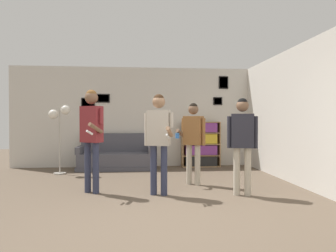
{
  "coord_description": "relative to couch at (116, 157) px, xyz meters",
  "views": [
    {
      "loc": [
        -0.36,
        -3.67,
        1.24
      ],
      "look_at": [
        0.17,
        2.26,
        1.14
      ],
      "focal_mm": 32.0,
      "sensor_mm": 36.0,
      "label": 1
    }
  ],
  "objects": [
    {
      "name": "floor_lamp",
      "position": [
        -1.25,
        -0.62,
        0.98
      ],
      "size": [
        0.5,
        0.28,
        1.61
      ],
      "color": "#ADA89E",
      "rests_on": "ground_plane"
    },
    {
      "name": "person_player_foreground_center",
      "position": [
        0.95,
        -2.81,
        0.75
      ],
      "size": [
        0.48,
        0.55,
        1.69
      ],
      "color": "#2D334C",
      "rests_on": "ground_plane"
    },
    {
      "name": "wall_back",
      "position": [
        1.02,
        0.41,
        1.06
      ],
      "size": [
        7.64,
        0.08,
        2.7
      ],
      "color": "beige",
      "rests_on": "ground_plane"
    },
    {
      "name": "bottle_on_floor",
      "position": [
        -0.44,
        -0.8,
        -0.2
      ],
      "size": [
        0.07,
        0.07,
        0.24
      ],
      "color": "black",
      "rests_on": "ground_plane"
    },
    {
      "name": "couch",
      "position": [
        0.0,
        0.0,
        0.0
      ],
      "size": [
        1.9,
        0.8,
        0.91
      ],
      "color": "#4C4C56",
      "rests_on": "ground_plane"
    },
    {
      "name": "ground_plane",
      "position": [
        1.02,
        -4.14,
        -0.3
      ],
      "size": [
        20.0,
        20.0,
        0.0
      ],
      "primitive_type": "plane",
      "color": "brown"
    },
    {
      "name": "person_watcher_holding_cup",
      "position": [
        1.66,
        -2.06,
        0.67
      ],
      "size": [
        0.57,
        0.37,
        1.59
      ],
      "color": "#B7AD99",
      "rests_on": "ground_plane"
    },
    {
      "name": "bookshelf",
      "position": [
        2.27,
        0.19,
        0.31
      ],
      "size": [
        1.04,
        0.3,
        1.22
      ],
      "color": "#A87F51",
      "rests_on": "ground_plane"
    },
    {
      "name": "person_spectator_near_bookshelf",
      "position": [
        2.33,
        -2.97,
        0.69
      ],
      "size": [
        0.48,
        0.29,
        1.62
      ],
      "color": "#B7AD99",
      "rests_on": "ground_plane"
    },
    {
      "name": "person_player_foreground_left",
      "position": [
        -0.2,
        -2.56,
        0.81
      ],
      "size": [
        0.43,
        0.61,
        1.78
      ],
      "color": "#2D334C",
      "rests_on": "ground_plane"
    },
    {
      "name": "wall_right",
      "position": [
        3.67,
        -1.88,
        1.05
      ],
      "size": [
        0.06,
        6.92,
        2.7
      ],
      "color": "beige",
      "rests_on": "ground_plane"
    }
  ]
}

